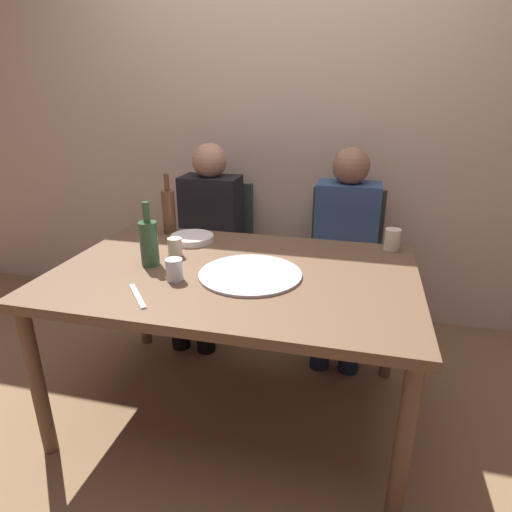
# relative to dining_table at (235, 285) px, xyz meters

# --- Properties ---
(ground_plane) EXTENTS (8.00, 8.00, 0.00)m
(ground_plane) POSITION_rel_dining_table_xyz_m (0.00, 0.00, -0.67)
(ground_plane) COLOR brown
(back_wall) EXTENTS (6.00, 0.10, 2.60)m
(back_wall) POSITION_rel_dining_table_xyz_m (0.00, 1.17, 0.63)
(back_wall) COLOR #BCA893
(back_wall) RESTS_ON ground_plane
(dining_table) EXTENTS (1.54, 1.01, 0.74)m
(dining_table) POSITION_rel_dining_table_xyz_m (0.00, 0.00, 0.00)
(dining_table) COLOR brown
(dining_table) RESTS_ON ground_plane
(pizza_tray) EXTENTS (0.43, 0.43, 0.01)m
(pizza_tray) POSITION_rel_dining_table_xyz_m (0.08, -0.04, 0.08)
(pizza_tray) COLOR #ADADB2
(pizza_tray) RESTS_ON dining_table
(wine_bottle) EXTENTS (0.08, 0.08, 0.28)m
(wine_bottle) POSITION_rel_dining_table_xyz_m (-0.38, -0.03, 0.18)
(wine_bottle) COLOR #2D5133
(wine_bottle) RESTS_ON dining_table
(beer_bottle) EXTENTS (0.07, 0.07, 0.32)m
(beer_bottle) POSITION_rel_dining_table_xyz_m (-0.49, 0.42, 0.20)
(beer_bottle) COLOR brown
(beer_bottle) RESTS_ON dining_table
(tumbler_near) EXTENTS (0.07, 0.07, 0.09)m
(tumbler_near) POSITION_rel_dining_table_xyz_m (-0.32, 0.10, 0.11)
(tumbler_near) COLOR beige
(tumbler_near) RESTS_ON dining_table
(tumbler_far) EXTENTS (0.08, 0.08, 0.10)m
(tumbler_far) POSITION_rel_dining_table_xyz_m (0.67, 0.43, 0.12)
(tumbler_far) COLOR beige
(tumbler_far) RESTS_ON dining_table
(wine_glass) EXTENTS (0.07, 0.07, 0.09)m
(wine_glass) POSITION_rel_dining_table_xyz_m (-0.21, -0.15, 0.12)
(wine_glass) COLOR silver
(wine_glass) RESTS_ON dining_table
(plate_stack) EXTENTS (0.22, 0.22, 0.03)m
(plate_stack) POSITION_rel_dining_table_xyz_m (-0.32, 0.31, 0.09)
(plate_stack) COLOR white
(plate_stack) RESTS_ON dining_table
(table_knife) EXTENTS (0.16, 0.18, 0.01)m
(table_knife) POSITION_rel_dining_table_xyz_m (-0.28, -0.33, 0.07)
(table_knife) COLOR #B7B7BC
(table_knife) RESTS_ON dining_table
(chair_left) EXTENTS (0.44, 0.44, 0.90)m
(chair_left) POSITION_rel_dining_table_xyz_m (-0.40, 0.91, -0.15)
(chair_left) COLOR #2D3833
(chair_left) RESTS_ON ground_plane
(chair_right) EXTENTS (0.44, 0.44, 0.90)m
(chair_right) POSITION_rel_dining_table_xyz_m (0.43, 0.91, -0.15)
(chair_right) COLOR #2D3833
(chair_right) RESTS_ON ground_plane
(guest_in_sweater) EXTENTS (0.36, 0.56, 1.17)m
(guest_in_sweater) POSITION_rel_dining_table_xyz_m (-0.40, 0.75, -0.02)
(guest_in_sweater) COLOR black
(guest_in_sweater) RESTS_ON ground_plane
(guest_in_beanie) EXTENTS (0.36, 0.56, 1.17)m
(guest_in_beanie) POSITION_rel_dining_table_xyz_m (0.43, 0.75, -0.02)
(guest_in_beanie) COLOR navy
(guest_in_beanie) RESTS_ON ground_plane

